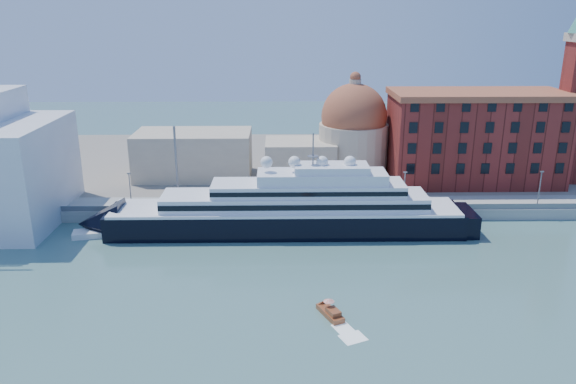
{
  "coord_description": "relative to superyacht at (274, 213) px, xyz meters",
  "views": [
    {
      "loc": [
        2.54,
        -85.99,
        44.12
      ],
      "look_at": [
        4.23,
        18.0,
        10.41
      ],
      "focal_mm": 35.0,
      "sensor_mm": 36.0,
      "label": 1
    }
  ],
  "objects": [
    {
      "name": "warehouse",
      "position": [
        50.52,
        29.0,
        9.55
      ],
      "size": [
        43.0,
        19.0,
        23.25
      ],
      "color": "maroon",
      "rests_on": "land"
    },
    {
      "name": "land",
      "position": [
        -1.48,
        52.0,
        -3.24
      ],
      "size": [
        260.0,
        72.0,
        2.0
      ],
      "primitive_type": "cube",
      "color": "slate",
      "rests_on": "ground"
    },
    {
      "name": "church",
      "position": [
        4.9,
        34.72,
        6.67
      ],
      "size": [
        66.0,
        18.0,
        25.5
      ],
      "color": "beige",
      "rests_on": "land"
    },
    {
      "name": "water_taxi",
      "position": [
        8.73,
        -34.07,
        -3.58
      ],
      "size": [
        4.08,
        6.03,
        2.73
      ],
      "rotation": [
        0.0,
        0.0,
        0.42
      ],
      "color": "brown",
      "rests_on": "ground"
    },
    {
      "name": "quay",
      "position": [
        -1.48,
        11.0,
        -2.99
      ],
      "size": [
        180.0,
        10.0,
        2.5
      ],
      "primitive_type": "cube",
      "color": "gray",
      "rests_on": "ground"
    },
    {
      "name": "superyacht",
      "position": [
        0.0,
        0.0,
        0.0
      ],
      "size": [
        82.12,
        11.38,
        24.54
      ],
      "color": "black",
      "rests_on": "ground"
    },
    {
      "name": "quay_fence",
      "position": [
        -1.48,
        6.5,
        -1.14
      ],
      "size": [
        180.0,
        0.1,
        1.2
      ],
      "primitive_type": "cube",
      "color": "slate",
      "rests_on": "quay"
    },
    {
      "name": "service_barge",
      "position": [
        -35.64,
        -1.41,
        -3.55
      ],
      "size": [
        11.08,
        5.53,
        2.38
      ],
      "rotation": [
        0.0,
        0.0,
        0.2
      ],
      "color": "white",
      "rests_on": "ground"
    },
    {
      "name": "ground",
      "position": [
        -1.48,
        -23.0,
        -4.24
      ],
      "size": [
        400.0,
        400.0,
        0.0
      ],
      "primitive_type": "plane",
      "color": "#386260",
      "rests_on": "ground"
    },
    {
      "name": "lamp_posts",
      "position": [
        -14.15,
        9.27,
        5.6
      ],
      "size": [
        120.8,
        2.4,
        18.0
      ],
      "color": "slate",
      "rests_on": "quay"
    }
  ]
}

